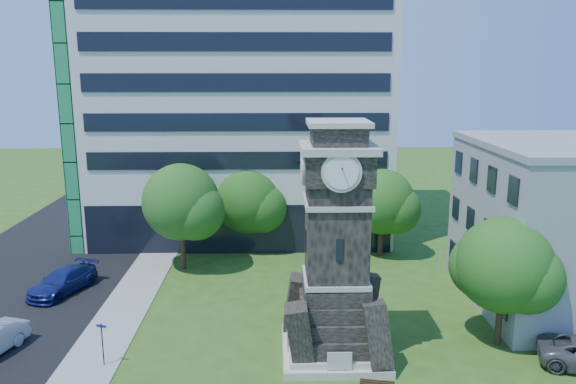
{
  "coord_description": "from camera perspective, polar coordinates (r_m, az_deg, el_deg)",
  "views": [
    {
      "loc": [
        -0.02,
        -24.99,
        14.7
      ],
      "look_at": [
        0.68,
        6.99,
        7.6
      ],
      "focal_mm": 35.0,
      "sensor_mm": 36.0,
      "label": 1
    }
  ],
  "objects": [
    {
      "name": "ground",
      "position": [
        28.99,
        -1.09,
        -17.96
      ],
      "size": [
        160.0,
        160.0,
        0.0
      ],
      "primitive_type": "plane",
      "color": "#2C5217",
      "rests_on": "ground"
    },
    {
      "name": "sidewalk",
      "position": [
        34.7,
        -17.45,
        -13.11
      ],
      "size": [
        3.0,
        70.0,
        0.06
      ],
      "primitive_type": "cube",
      "color": "gray",
      "rests_on": "ground"
    },
    {
      "name": "clock_tower",
      "position": [
        28.74,
        4.88,
        -6.67
      ],
      "size": [
        5.4,
        5.4,
        12.22
      ],
      "color": "beige",
      "rests_on": "ground"
    },
    {
      "name": "office_tall",
      "position": [
        50.93,
        -4.94,
        11.93
      ],
      "size": [
        26.2,
        15.11,
        28.6
      ],
      "color": "silver",
      "rests_on": "ground"
    },
    {
      "name": "car_street_north",
      "position": [
        40.76,
        -21.92,
        -8.42
      ],
      "size": [
        3.95,
        5.75,
        1.55
      ],
      "primitive_type": "imported",
      "rotation": [
        0.0,
        0.0,
        -0.37
      ],
      "color": "navy",
      "rests_on": "ground"
    },
    {
      "name": "street_sign",
      "position": [
        30.41,
        -18.35,
        -14.03
      ],
      "size": [
        0.55,
        0.06,
        2.3
      ],
      "rotation": [
        0.0,
        0.0,
        -0.31
      ],
      "color": "black",
      "rests_on": "ground"
    },
    {
      "name": "tree_nw",
      "position": [
        41.69,
        -10.7,
        -1.27
      ],
      "size": [
        6.19,
        5.63,
        7.95
      ],
      "rotation": [
        0.0,
        0.0,
        -0.43
      ],
      "color": "#332114",
      "rests_on": "ground"
    },
    {
      "name": "tree_nc",
      "position": [
        45.79,
        -4.0,
        -1.0
      ],
      "size": [
        6.17,
        5.61,
        7.0
      ],
      "rotation": [
        0.0,
        0.0,
        -0.13
      ],
      "color": "#332114",
      "rests_on": "ground"
    },
    {
      "name": "tree_ne",
      "position": [
        44.79,
        9.58,
        -1.19
      ],
      "size": [
        5.69,
        5.18,
        6.99
      ],
      "rotation": [
        0.0,
        0.0,
        0.38
      ],
      "color": "#332114",
      "rests_on": "ground"
    },
    {
      "name": "tree_east",
      "position": [
        32.0,
        21.17,
        -7.23
      ],
      "size": [
        5.6,
        5.09,
        7.08
      ],
      "rotation": [
        0.0,
        0.0,
        0.27
      ],
      "color": "#332114",
      "rests_on": "ground"
    }
  ]
}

